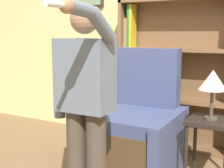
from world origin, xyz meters
name	(u,v)px	position (x,y,z in m)	size (l,w,h in m)	color
wall_back	(180,32)	(-0.01, 2.03, 1.41)	(8.00, 0.11, 2.80)	#DBCC84
bookcase	(166,76)	(-0.12, 1.87, 0.87)	(1.38, 0.28, 1.79)	brown
armchair	(134,131)	(-0.19, 1.09, 0.38)	(0.93, 0.93, 1.23)	#4C3823
person_standing	(84,101)	(-0.15, 0.10, 0.90)	(0.54, 0.78, 1.59)	#473D33
side_table	(210,132)	(0.57, 1.11, 0.49)	(0.40, 0.40, 0.60)	black
table_lamp	(213,82)	(0.57, 1.11, 0.96)	(0.25, 0.25, 0.46)	#4C4233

